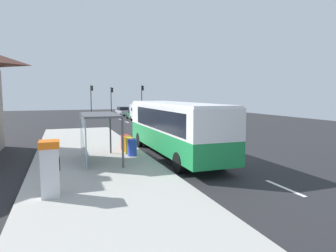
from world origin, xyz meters
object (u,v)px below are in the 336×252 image
(recycling_bin_red, at_px, (125,142))
(traffic_light_median, at_px, (112,97))
(recycling_bin_orange, at_px, (127,144))
(traffic_light_far_side, at_px, (92,96))
(bus, at_px, (174,126))
(sedan_near, at_px, (123,111))
(traffic_light_near_side, at_px, (142,96))
(bus_shelter, at_px, (93,125))
(ticket_machine, at_px, (50,168))
(white_van, at_px, (141,112))
(recycling_bin_blue, at_px, (132,148))
(sedan_far, at_px, (135,114))
(recycling_bin_yellow, at_px, (130,146))

(recycling_bin_red, height_order, traffic_light_median, traffic_light_median)
(recycling_bin_orange, xyz_separation_m, traffic_light_far_side, (1.10, 33.92, 2.81))
(bus, xyz_separation_m, sedan_near, (4.01, 35.86, -1.05))
(traffic_light_near_side, distance_m, bus_shelter, 37.23)
(traffic_light_far_side, bearing_deg, sedan_near, 4.33)
(ticket_machine, distance_m, bus_shelter, 5.52)
(white_van, xyz_separation_m, sedan_near, (0.10, 13.19, -0.55))
(sedan_near, height_order, traffic_light_near_side, traffic_light_near_side)
(recycling_bin_orange, bearing_deg, traffic_light_median, 82.45)
(ticket_machine, height_order, traffic_light_far_side, traffic_light_far_side)
(bus_shelter, bearing_deg, recycling_bin_blue, 18.25)
(recycling_bin_orange, bearing_deg, ticket_machine, -120.18)
(sedan_far, relative_size, traffic_light_median, 0.90)
(recycling_bin_blue, bearing_deg, bus, -3.06)
(bus, distance_m, traffic_light_far_side, 35.52)
(recycling_bin_blue, height_order, traffic_light_median, traffic_light_median)
(sedan_far, height_order, ticket_machine, ticket_machine)
(ticket_machine, bearing_deg, recycling_bin_yellow, 57.21)
(recycling_bin_blue, distance_m, recycling_bin_orange, 1.40)
(sedan_far, xyz_separation_m, traffic_light_near_side, (3.19, 7.83, 2.71))
(ticket_machine, bearing_deg, recycling_bin_red, 62.07)
(recycling_bin_orange, bearing_deg, traffic_light_far_side, 88.15)
(sedan_near, xyz_separation_m, recycling_bin_orange, (-6.50, -34.33, -0.14))
(white_van, height_order, recycling_bin_yellow, white_van)
(bus, height_order, recycling_bin_orange, bus)
(sedan_far, xyz_separation_m, recycling_bin_red, (-6.50, -24.59, -0.14))
(white_van, height_order, recycling_bin_orange, white_van)
(traffic_light_near_side, bearing_deg, sedan_far, -112.18)
(sedan_near, relative_size, traffic_light_far_side, 0.86)
(recycling_bin_orange, relative_size, traffic_light_near_side, 0.18)
(traffic_light_near_side, bearing_deg, traffic_light_median, 162.57)
(traffic_light_near_side, bearing_deg, bus, -101.75)
(traffic_light_near_side, distance_m, traffic_light_median, 5.35)
(ticket_machine, distance_m, recycling_bin_yellow, 7.75)
(recycling_bin_yellow, distance_m, recycling_bin_orange, 0.70)
(recycling_bin_red, bearing_deg, sedan_near, 79.07)
(sedan_near, height_order, bus_shelter, bus_shelter)
(bus, relative_size, recycling_bin_blue, 11.60)
(ticket_machine, relative_size, traffic_light_far_side, 0.37)
(bus, bearing_deg, sedan_near, 83.62)
(sedan_near, xyz_separation_m, traffic_light_near_side, (3.20, -1.21, 2.71))
(recycling_bin_red, xyz_separation_m, bus_shelter, (-2.21, -2.83, 1.44))
(recycling_bin_blue, xyz_separation_m, traffic_light_near_side, (9.70, 34.52, 2.85))
(sedan_near, bearing_deg, white_van, -90.42)
(sedan_far, distance_m, traffic_light_near_side, 8.88)
(recycling_bin_yellow, relative_size, recycling_bin_red, 1.00)
(recycling_bin_yellow, bearing_deg, sedan_far, 75.95)
(recycling_bin_orange, height_order, traffic_light_far_side, traffic_light_far_side)
(white_van, bearing_deg, traffic_light_median, 97.55)
(white_van, relative_size, recycling_bin_blue, 5.50)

